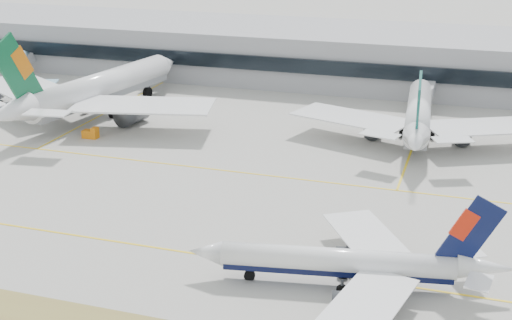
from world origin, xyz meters
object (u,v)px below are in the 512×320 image
(widebody_eva, at_px, (95,90))
(widebody_cathay, at_px, (418,116))
(terminal, at_px, (328,54))
(taxiing_airliner, at_px, (349,263))

(widebody_eva, height_order, widebody_cathay, widebody_eva)
(widebody_cathay, bearing_deg, widebody_eva, 90.33)
(terminal, bearing_deg, taxiing_airliner, -76.15)
(taxiing_airliner, height_order, widebody_cathay, widebody_cathay)
(taxiing_airliner, relative_size, widebody_eva, 0.63)
(widebody_cathay, xyz_separation_m, terminal, (-32.29, 52.23, 2.08))
(taxiing_airliner, distance_m, terminal, 126.05)
(widebody_eva, distance_m, terminal, 74.14)
(widebody_eva, height_order, terminal, widebody_eva)
(taxiing_airliner, distance_m, widebody_cathay, 70.16)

